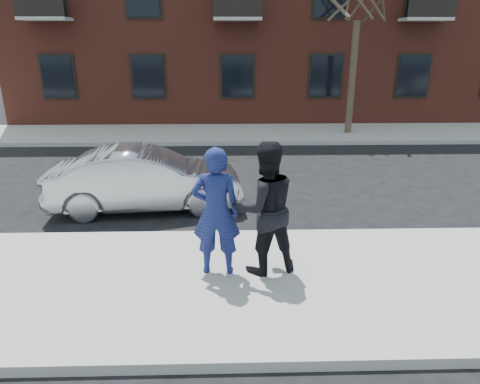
{
  "coord_description": "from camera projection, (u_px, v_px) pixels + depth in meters",
  "views": [
    {
      "loc": [
        -0.31,
        -5.91,
        3.57
      ],
      "look_at": [
        -0.13,
        0.4,
        1.35
      ],
      "focal_mm": 32.0,
      "sensor_mm": 36.0,
      "label": 1
    }
  ],
  "objects": [
    {
      "name": "ground",
      "position": [
        249.0,
        281.0,
        6.76
      ],
      "size": [
        100.0,
        100.0,
        0.0
      ],
      "primitive_type": "plane",
      "color": "black",
      "rests_on": "ground"
    },
    {
      "name": "near_sidewalk",
      "position": [
        250.0,
        285.0,
        6.5
      ],
      "size": [
        50.0,
        3.5,
        0.15
      ],
      "primitive_type": "cube",
      "color": "#9C9894",
      "rests_on": "ground"
    },
    {
      "name": "near_curb",
      "position": [
        245.0,
        235.0,
        8.2
      ],
      "size": [
        50.0,
        0.1,
        0.15
      ],
      "primitive_type": "cube",
      "color": "#999691",
      "rests_on": "ground"
    },
    {
      "name": "far_sidewalk",
      "position": [
        236.0,
        134.0,
        17.35
      ],
      "size": [
        50.0,
        3.5,
        0.15
      ],
      "primitive_type": "cube",
      "color": "#9C9894",
      "rests_on": "ground"
    },
    {
      "name": "far_curb",
      "position": [
        237.0,
        143.0,
        15.65
      ],
      "size": [
        50.0,
        0.1,
        0.15
      ],
      "primitive_type": "cube",
      "color": "#999691",
      "rests_on": "ground"
    },
    {
      "name": "silver_sedan",
      "position": [
        147.0,
        179.0,
        9.5
      ],
      "size": [
        4.32,
        1.86,
        1.38
      ],
      "primitive_type": "imported",
      "rotation": [
        0.0,
        0.0,
        1.67
      ],
      "color": "#999BA3",
      "rests_on": "ground"
    },
    {
      "name": "man_hoodie",
      "position": [
        216.0,
        212.0,
        6.44
      ],
      "size": [
        0.75,
        0.54,
        2.01
      ],
      "rotation": [
        0.0,
        0.0,
        3.11
      ],
      "color": "navy",
      "rests_on": "near_sidewalk"
    },
    {
      "name": "man_peacoat",
      "position": [
        265.0,
        208.0,
        6.48
      ],
      "size": [
        1.19,
        1.03,
        2.08
      ],
      "rotation": [
        0.0,
        0.0,
        3.42
      ],
      "color": "black",
      "rests_on": "near_sidewalk"
    }
  ]
}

